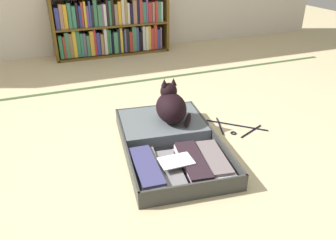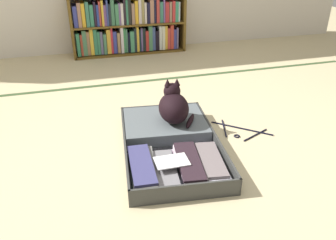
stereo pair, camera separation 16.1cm
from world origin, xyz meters
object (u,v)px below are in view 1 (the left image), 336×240
open_suitcase (169,140)px  black_cat (171,106)px  bookshelf (110,26)px  clothes_hanger (236,128)px

open_suitcase → black_cat: size_ratio=3.42×
bookshelf → clothes_hanger: (0.38, -2.12, -0.32)m
black_cat → clothes_hanger: black_cat is taller
bookshelf → open_suitcase: bearing=-93.7°
black_cat → bookshelf: bearing=88.1°
black_cat → open_suitcase: bearing=-116.5°
open_suitcase → bookshelf: bearing=86.3°
black_cat → clothes_hanger: bearing=-12.7°
bookshelf → open_suitcase: (-0.14, -2.17, -0.28)m
bookshelf → black_cat: 2.02m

